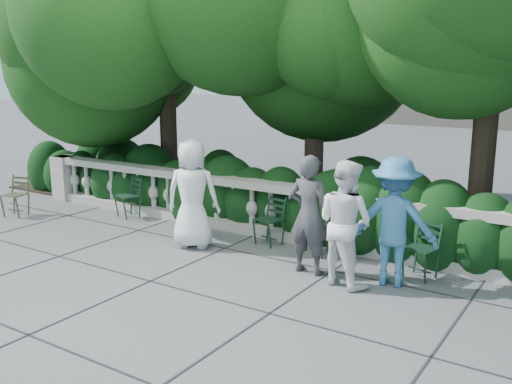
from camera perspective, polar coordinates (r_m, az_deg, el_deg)
The scene contains 13 objects.
ground at distance 8.78m, azimuth -3.59°, elevation -7.57°, with size 90.00×90.00×0.00m, color #4C4F53.
balustrade at distance 10.07m, azimuth 2.49°, elevation -2.04°, with size 12.00×0.44×1.00m.
shrub_hedge at distance 11.21m, azimuth 5.59°, elevation -3.16°, with size 15.00×2.60×1.70m, color black, non-canonical shape.
tree_canopy at distance 10.73m, azimuth 9.96°, elevation 17.38°, with size 15.04×6.52×6.78m.
chair_a at distance 11.86m, azimuth -13.22°, elevation -2.58°, with size 0.44×0.48×0.84m, color black, non-canonical shape.
chair_c at distance 9.17m, azimuth 7.70°, elevation -6.79°, with size 0.44×0.48×0.84m, color black, non-canonical shape.
chair_d at distance 8.59m, azimuth 15.49°, elevation -8.48°, with size 0.44×0.48×0.84m, color black, non-canonical shape.
chair_e at distance 9.77m, azimuth 0.71°, elevation -5.46°, with size 0.44×0.48×0.84m, color black, non-canonical shape.
chair_weathered at distance 12.61m, azimuth -23.22°, elevation -2.37°, with size 0.44×0.48×0.84m, color black, non-canonical shape.
person_businessman at distance 9.58m, azimuth -6.37°, elevation -0.18°, with size 0.90×0.59×1.84m, color white.
person_woman_grey at distance 8.35m, azimuth 5.35°, elevation -2.28°, with size 0.65×0.42×1.77m, color #3A3B3F.
person_casual_man at distance 7.99m, azimuth 8.89°, elevation -3.05°, with size 0.86×0.67×1.77m, color white.
person_older_blue at distance 8.09m, azimuth 13.67°, elevation -2.91°, with size 1.17×0.67×1.81m, color teal.
Camera 1 is at (4.95, -6.61, 2.99)m, focal length 40.00 mm.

